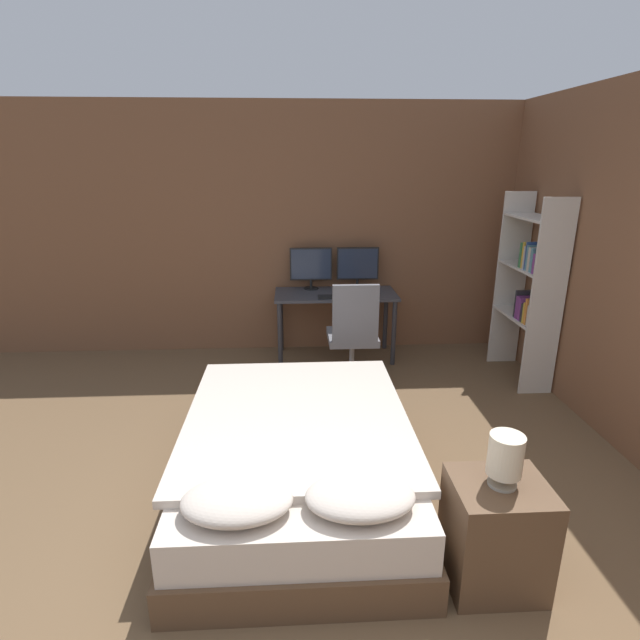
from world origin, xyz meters
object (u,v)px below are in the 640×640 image
monitor_right (358,265)px  bookshelf (533,282)px  bed (298,458)px  monitor_left (311,266)px  keyboard (337,297)px  office_chair (353,343)px  bedside_lamp (505,456)px  computer_mouse (365,295)px  desk (336,302)px  nightstand (495,534)px

monitor_right → bookshelf: bearing=-29.8°
bed → monitor_left: bearing=85.8°
keyboard → office_chair: 0.61m
bedside_lamp → bookshelf: 2.76m
office_chair → monitor_right: bearing=80.6°
monitor_left → monitor_right: 0.51m
computer_mouse → office_chair: office_chair is taller
bed → office_chair: bearing=71.5°
bedside_lamp → office_chair: size_ratio=0.26×
desk → nightstand: bearing=-80.0°
nightstand → monitor_left: size_ratio=1.28×
bedside_lamp → office_chair: office_chair is taller
nightstand → office_chair: (-0.44, 2.45, 0.13)m
monitor_right → bookshelf: size_ratio=0.25×
nightstand → bedside_lamp: (0.00, 0.00, 0.45)m
office_chair → bookshelf: (1.70, 0.00, 0.58)m
bedside_lamp → keyboard: 3.01m
desk → monitor_right: (0.26, 0.19, 0.36)m
bedside_lamp → monitor_right: bearing=95.1°
keyboard → bookshelf: size_ratio=0.22×
monitor_left → computer_mouse: size_ratio=6.57×
keyboard → bookshelf: bearing=-15.7°
bookshelf → desk: bearing=158.9°
computer_mouse → office_chair: size_ratio=0.07×
bed → keyboard: size_ratio=5.16×
bedside_lamp → keyboard: bearing=100.6°
bed → bookshelf: (2.25, 1.66, 0.74)m
monitor_left → monitor_right: bearing=0.0°
nightstand → monitor_left: (-0.81, 3.34, 0.71)m
bed → computer_mouse: size_ratio=29.24×
bed → nightstand: bed is taller
nightstand → desk: (-0.55, 3.14, 0.34)m
bed → computer_mouse: (0.73, 2.17, 0.50)m
office_chair → keyboard: bearing=102.1°
nightstand → bedside_lamp: bearing=0.0°
computer_mouse → bookshelf: 1.62m
desk → monitor_right: monitor_right is taller
bedside_lamp → desk: 3.20m
nightstand → monitor_left: monitor_left is taller
monitor_left → computer_mouse: monitor_left is taller
nightstand → bed: bearing=141.7°
bedside_lamp → office_chair: (-0.44, 2.45, -0.32)m
bed → bookshelf: size_ratio=1.13×
monitor_right → computer_mouse: monitor_right is taller
desk → bookshelf: bearing=-21.1°
bed → nightstand: 1.27m
desk → bookshelf: size_ratio=0.72×
desk → office_chair: office_chair is taller
nightstand → monitor_right: size_ratio=1.28×
monitor_right → office_chair: bearing=-99.4°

